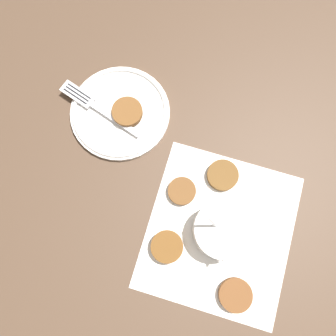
% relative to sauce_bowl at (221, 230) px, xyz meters
% --- Properties ---
extents(ground_plane, '(4.00, 4.00, 0.00)m').
position_rel_sauce_bowl_xyz_m(ground_plane, '(-0.02, 0.01, -0.03)').
color(ground_plane, '#4C3828').
extents(napkin, '(0.34, 0.32, 0.00)m').
position_rel_sauce_bowl_xyz_m(napkin, '(0.00, 0.00, -0.03)').
color(napkin, white).
rests_on(napkin, ground_plane).
extents(sauce_bowl, '(0.12, 0.11, 0.11)m').
position_rel_sauce_bowl_xyz_m(sauce_bowl, '(0.00, 0.00, 0.00)').
color(sauce_bowl, white).
rests_on(sauce_bowl, napkin).
extents(fritter_0, '(0.06, 0.06, 0.01)m').
position_rel_sauce_bowl_xyz_m(fritter_0, '(0.11, 0.04, -0.02)').
color(fritter_0, brown).
rests_on(fritter_0, napkin).
extents(fritter_1, '(0.06, 0.06, 0.01)m').
position_rel_sauce_bowl_xyz_m(fritter_1, '(-0.11, -0.01, -0.02)').
color(fritter_1, brown).
rests_on(fritter_1, napkin).
extents(fritter_2, '(0.06, 0.06, 0.02)m').
position_rel_sauce_bowl_xyz_m(fritter_2, '(0.05, -0.10, -0.02)').
color(fritter_2, brown).
rests_on(fritter_2, napkin).
extents(fritter_3, '(0.06, 0.06, 0.01)m').
position_rel_sauce_bowl_xyz_m(fritter_3, '(-0.07, -0.08, -0.02)').
color(fritter_3, brown).
rests_on(fritter_3, napkin).
extents(serving_plate, '(0.21, 0.21, 0.02)m').
position_rel_sauce_bowl_xyz_m(serving_plate, '(-0.21, -0.24, -0.02)').
color(serving_plate, white).
rests_on(serving_plate, ground_plane).
extents(fritter_on_plate, '(0.06, 0.06, 0.01)m').
position_rel_sauce_bowl_xyz_m(fritter_on_plate, '(-0.21, -0.22, -0.01)').
color(fritter_on_plate, brown).
rests_on(fritter_on_plate, serving_plate).
extents(fork, '(0.11, 0.19, 0.00)m').
position_rel_sauce_bowl_xyz_m(fork, '(-0.22, -0.30, -0.01)').
color(fork, silver).
rests_on(fork, serving_plate).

